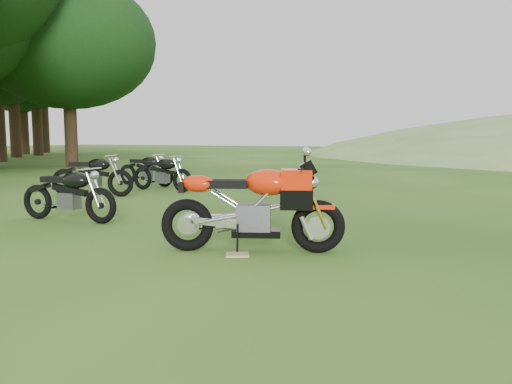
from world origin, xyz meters
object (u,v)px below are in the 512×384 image
at_px(sport_motorcycle, 252,200).
at_px(vintage_moto_a, 68,193).
at_px(vintage_moto_b, 92,174).
at_px(vintage_moto_d, 162,172).
at_px(vintage_moto_c, 145,169).
at_px(plywood_board, 237,255).

bearing_deg(sport_motorcycle, vintage_moto_a, 148.49).
relative_size(sport_motorcycle, vintage_moto_a, 1.17).
relative_size(vintage_moto_a, vintage_moto_b, 0.92).
distance_m(vintage_moto_b, vintage_moto_d, 1.82).
height_order(vintage_moto_a, vintage_moto_b, vintage_moto_b).
bearing_deg(vintage_moto_c, vintage_moto_a, -61.71).
height_order(plywood_board, vintage_moto_c, vintage_moto_c).
distance_m(sport_motorcycle, vintage_moto_c, 8.68).
bearing_deg(vintage_moto_c, vintage_moto_d, -33.74).
bearing_deg(plywood_board, vintage_moto_c, 134.47).
height_order(vintage_moto_a, vintage_moto_c, vintage_moto_c).
bearing_deg(plywood_board, vintage_moto_b, 146.91).
bearing_deg(sport_motorcycle, plywood_board, -126.87).
bearing_deg(vintage_moto_d, sport_motorcycle, -40.24).
bearing_deg(vintage_moto_d, vintage_moto_a, -67.90).
distance_m(vintage_moto_a, vintage_moto_d, 4.67).
bearing_deg(vintage_moto_a, vintage_moto_d, 102.95).
relative_size(plywood_board, vintage_moto_a, 0.15).
distance_m(sport_motorcycle, vintage_moto_d, 7.19).
xyz_separation_m(vintage_moto_c, vintage_moto_d, (1.21, -0.90, 0.00)).
bearing_deg(plywood_board, vintage_moto_a, 165.77).
bearing_deg(vintage_moto_c, vintage_moto_b, -78.45).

